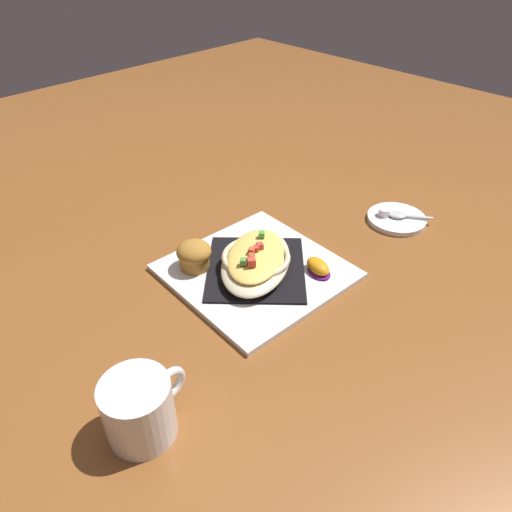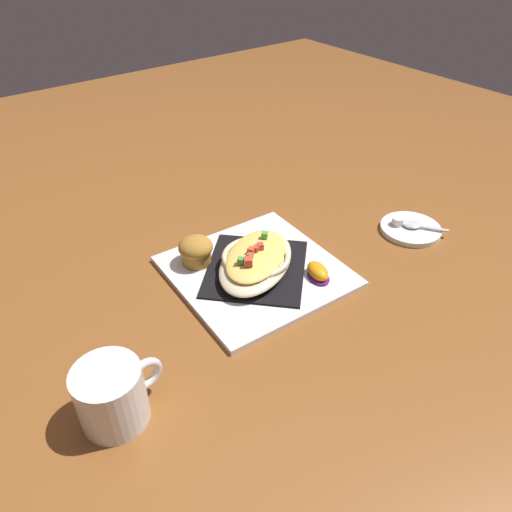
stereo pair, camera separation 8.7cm
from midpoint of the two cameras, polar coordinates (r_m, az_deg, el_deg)
The scene contains 10 objects.
ground_plane at distance 0.89m, azimuth 2.78°, elevation -2.18°, with size 2.60×2.60×0.00m, color brown.
square_plate at distance 0.89m, azimuth 2.79°, elevation -1.92°, with size 0.29×0.29×0.01m, color white.
folded_napkin at distance 0.88m, azimuth 2.81°, elevation -1.55°, with size 0.19×0.18×0.00m, color black.
gratin_dish at distance 0.87m, azimuth 2.85°, elevation -0.45°, with size 0.24×0.21×0.05m.
muffin at distance 0.89m, azimuth -4.34°, elevation 0.60°, with size 0.06×0.06×0.05m.
orange_garnish at distance 0.87m, azimuth 10.14°, elevation -2.02°, with size 0.05×0.06×0.02m.
coffee_mug at distance 0.66m, azimuth -12.88°, elevation -16.14°, with size 0.12×0.09×0.09m.
creamer_saucer at distance 1.06m, azimuth 20.01°, elevation 2.93°, with size 0.12×0.12×0.01m, color white.
spoon at distance 1.06m, azimuth 20.33°, elevation 3.36°, with size 0.07×0.09×0.01m.
creamer_cup_0 at distance 1.05m, azimuth 18.68°, elevation 3.83°, with size 0.02×0.02×0.02m, color white.
Camera 2 is at (0.42, 0.55, 0.56)m, focal length 33.91 mm.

